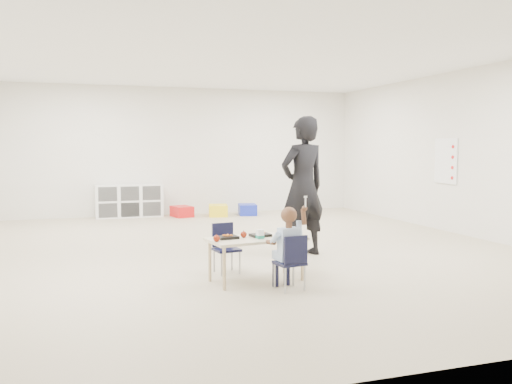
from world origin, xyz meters
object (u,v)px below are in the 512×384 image
object	(u,v)px
chair_near	(290,262)
adult	(303,186)
child	(290,246)
cubby_shelf	(129,201)
table	(256,259)

from	to	relation	value
chair_near	adult	bearing A→B (deg)	54.64
chair_near	child	xyz separation A→B (m)	(0.00, 0.00, 0.17)
adult	cubby_shelf	bearing A→B (deg)	-82.56
table	child	bearing A→B (deg)	-72.90
table	adult	world-z (taller)	adult
chair_near	cubby_shelf	size ratio (longest dim) A/B	0.42
table	child	xyz separation A→B (m)	(0.22, -0.46, 0.21)
chair_near	child	world-z (taller)	child
child	cubby_shelf	world-z (taller)	child
table	cubby_shelf	bearing A→B (deg)	89.95
table	child	distance (m)	0.55
table	cubby_shelf	xyz separation A→B (m)	(-0.86, 6.08, 0.10)
cubby_shelf	adult	size ratio (longest dim) A/B	0.73
cubby_shelf	table	bearing A→B (deg)	-81.93
cubby_shelf	adult	bearing A→B (deg)	-68.60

